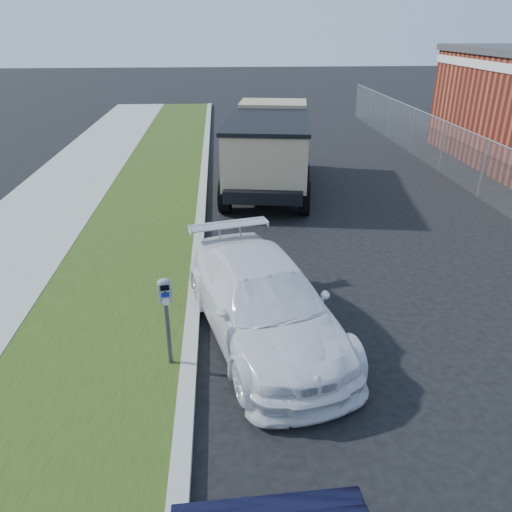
{
  "coord_description": "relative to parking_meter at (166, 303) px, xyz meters",
  "views": [
    {
      "loc": [
        -2.01,
        -7.4,
        4.92
      ],
      "look_at": [
        -1.4,
        1.0,
        1.0
      ],
      "focal_mm": 35.0,
      "sensor_mm": 36.0,
      "label": 1
    }
  ],
  "objects": [
    {
      "name": "parking_meter",
      "position": [
        0.0,
        0.0,
        0.0
      ],
      "size": [
        0.22,
        0.17,
        1.46
      ],
      "rotation": [
        0.0,
        0.0,
        0.18
      ],
      "color": "#3F4247",
      "rests_on": "ground"
    },
    {
      "name": "chainlink_fence",
      "position": [
        8.88,
        7.96,
        0.07
      ],
      "size": [
        0.06,
        30.06,
        30.0
      ],
      "color": "slate",
      "rests_on": "ground"
    },
    {
      "name": "white_wagon",
      "position": [
        1.54,
        0.85,
        -0.51
      ],
      "size": [
        3.0,
        5.01,
        1.36
      ],
      "primitive_type": "imported",
      "rotation": [
        0.0,
        0.0,
        0.25
      ],
      "color": "white",
      "rests_on": "ground"
    },
    {
      "name": "dump_truck",
      "position": [
        2.48,
        9.52,
        0.2
      ],
      "size": [
        3.34,
        6.62,
        2.48
      ],
      "rotation": [
        0.0,
        0.0,
        -0.15
      ],
      "color": "black",
      "rests_on": "ground"
    },
    {
      "name": "streetside",
      "position": [
        -2.69,
        2.96,
        -1.13
      ],
      "size": [
        6.12,
        50.0,
        0.15
      ],
      "color": "gray",
      "rests_on": "ground"
    },
    {
      "name": "ground",
      "position": [
        2.88,
        0.96,
        -1.19
      ],
      "size": [
        120.0,
        120.0,
        0.0
      ],
      "primitive_type": "plane",
      "color": "black",
      "rests_on": "ground"
    }
  ]
}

